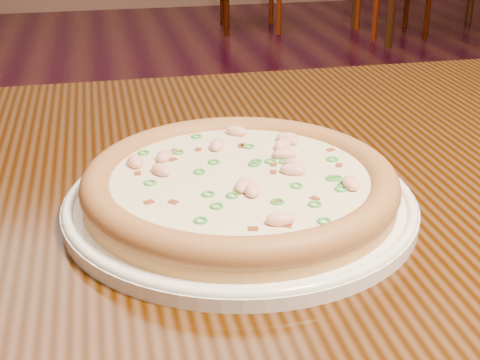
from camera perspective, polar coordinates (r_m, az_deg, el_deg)
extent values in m
cube|color=black|center=(0.71, 8.71, -1.15)|extent=(1.20, 0.80, 0.04)
cylinder|color=white|center=(0.62, 0.00, -2.01)|extent=(0.32, 0.32, 0.01)
torus|color=white|center=(0.62, 0.00, -1.51)|extent=(0.32, 0.32, 0.01)
cylinder|color=tan|center=(0.61, 0.00, -0.76)|extent=(0.29, 0.29, 0.02)
torus|color=#AE6E39|center=(0.61, 0.00, 0.00)|extent=(0.29, 0.29, 0.03)
cylinder|color=#F7DEBD|center=(0.61, 0.00, 0.21)|extent=(0.24, 0.24, 0.00)
ellipsoid|color=#F2B29E|center=(0.58, 0.29, -0.48)|extent=(0.02, 0.03, 0.01)
ellipsoid|color=#F2B29E|center=(0.63, -8.93, 1.54)|extent=(0.02, 0.03, 0.01)
ellipsoid|color=#F2B29E|center=(0.59, 9.44, -0.28)|extent=(0.01, 0.02, 0.01)
ellipsoid|color=#F2B29E|center=(0.64, -6.48, 2.06)|extent=(0.02, 0.03, 0.01)
ellipsoid|color=#F2B29E|center=(0.67, 3.65, 3.04)|extent=(0.03, 0.03, 0.01)
ellipsoid|color=#F2B29E|center=(0.68, 4.27, 3.50)|extent=(0.02, 0.03, 0.01)
ellipsoid|color=#F2B29E|center=(0.69, 4.11, 3.61)|extent=(0.03, 0.02, 0.01)
ellipsoid|color=#F2B29E|center=(0.57, 1.05, -0.84)|extent=(0.02, 0.03, 0.01)
ellipsoid|color=#F2B29E|center=(0.67, -1.97, 3.01)|extent=(0.02, 0.03, 0.01)
ellipsoid|color=#F2B29E|center=(0.61, -6.75, 0.86)|extent=(0.02, 0.03, 0.01)
ellipsoid|color=#F2B29E|center=(0.65, 3.82, 2.23)|extent=(0.03, 0.02, 0.01)
ellipsoid|color=#F2B29E|center=(0.62, 4.71, 1.31)|extent=(0.02, 0.03, 0.01)
ellipsoid|color=#F2B29E|center=(0.61, 4.53, 0.88)|extent=(0.03, 0.02, 0.01)
ellipsoid|color=#F2B29E|center=(0.52, 3.47, -3.38)|extent=(0.02, 0.02, 0.01)
ellipsoid|color=#F2B29E|center=(0.70, -0.29, 4.19)|extent=(0.03, 0.03, 0.01)
cube|color=maroon|center=(0.63, 8.44, 1.18)|extent=(0.01, 0.01, 0.00)
cube|color=maroon|center=(0.62, -8.73, 0.49)|extent=(0.01, 0.01, 0.00)
cube|color=maroon|center=(0.66, -5.55, 2.45)|extent=(0.01, 0.01, 0.00)
cube|color=maroon|center=(0.57, 6.39, -1.65)|extent=(0.01, 0.01, 0.00)
cube|color=maroon|center=(0.63, 2.89, 1.26)|extent=(0.01, 0.01, 0.00)
cube|color=maroon|center=(0.52, 1.12, -4.27)|extent=(0.01, 0.01, 0.00)
cube|color=maroon|center=(0.67, 7.74, 2.50)|extent=(0.01, 0.01, 0.00)
cube|color=maroon|center=(0.52, 4.00, -3.97)|extent=(0.01, 0.01, 0.00)
cube|color=maroon|center=(0.67, 0.23, 2.80)|extent=(0.01, 0.01, 0.00)
cube|color=maroon|center=(0.67, 0.17, 2.95)|extent=(0.01, 0.01, 0.00)
cube|color=maroon|center=(0.61, 2.86, 0.59)|extent=(0.01, 0.01, 0.00)
cube|color=maroon|center=(0.56, -7.77, -1.96)|extent=(0.01, 0.01, 0.00)
cube|color=maroon|center=(0.56, 3.10, -1.95)|extent=(0.01, 0.01, 0.00)
cube|color=maroon|center=(0.56, -5.71, -1.96)|extent=(0.01, 0.01, 0.00)
cube|color=maroon|center=(0.66, -3.58, 2.54)|extent=(0.01, 0.01, 0.00)
cube|color=maroon|center=(0.64, -5.76, 1.67)|extent=(0.01, 0.01, 0.00)
torus|color=green|center=(0.62, 4.49, 0.74)|extent=(0.02, 0.02, 0.00)
torus|color=green|center=(0.57, -2.73, -1.22)|extent=(0.01, 0.01, 0.00)
torus|color=green|center=(0.66, -5.29, 2.37)|extent=(0.02, 0.02, 0.00)
torus|color=green|center=(0.59, 8.62, -0.78)|extent=(0.01, 0.01, 0.00)
torus|color=green|center=(0.55, -2.00, -2.25)|extent=(0.02, 0.02, 0.00)
torus|color=green|center=(0.61, -3.49, 0.69)|extent=(0.02, 0.02, 0.00)
torus|color=green|center=(0.58, 0.51, -0.65)|extent=(0.02, 0.02, 0.00)
torus|color=green|center=(0.67, 0.75, 2.87)|extent=(0.02, 0.02, 0.00)
torus|color=green|center=(0.56, 3.21, -1.88)|extent=(0.02, 0.02, 0.00)
torus|color=green|center=(0.63, -2.24, 1.53)|extent=(0.02, 0.02, 0.00)
torus|color=green|center=(0.59, 4.84, -0.49)|extent=(0.02, 0.02, 0.00)
torus|color=green|center=(0.64, 3.86, 1.54)|extent=(0.02, 0.02, 0.00)
torus|color=green|center=(0.57, -0.66, -1.35)|extent=(0.02, 0.02, 0.00)
torus|color=green|center=(0.64, 2.60, 1.60)|extent=(0.02, 0.02, 0.00)
torus|color=green|center=(0.56, 6.40, -2.08)|extent=(0.02, 0.02, 0.00)
torus|color=green|center=(0.65, 7.88, 1.75)|extent=(0.02, 0.02, 0.00)
torus|color=green|center=(0.63, 1.37, 1.57)|extent=(0.02, 0.02, 0.00)
torus|color=green|center=(0.60, -7.69, -0.25)|extent=(0.02, 0.02, 0.00)
torus|color=green|center=(0.53, -3.38, -3.48)|extent=(0.02, 0.02, 0.00)
torus|color=green|center=(0.70, -3.74, 3.73)|extent=(0.02, 0.02, 0.00)
torus|color=green|center=(0.61, 7.82, 0.13)|extent=(0.01, 0.01, 0.00)
torus|color=green|center=(0.66, -8.23, 2.29)|extent=(0.02, 0.02, 0.00)
torus|color=green|center=(0.61, 8.21, 0.16)|extent=(0.02, 0.02, 0.00)
torus|color=green|center=(0.60, 8.85, -0.38)|extent=(0.02, 0.02, 0.00)
torus|color=green|center=(0.63, 1.21, 1.35)|extent=(0.01, 0.01, 0.00)
torus|color=green|center=(0.53, 7.20, -3.53)|extent=(0.02, 0.02, 0.00)
cylinder|color=#621907|center=(4.71, 3.37, 14.74)|extent=(0.04, 0.04, 0.41)
cylinder|color=#621907|center=(4.67, -1.15, 14.68)|extent=(0.04, 0.04, 0.41)
cylinder|color=#621907|center=(4.94, 10.11, 14.90)|extent=(0.04, 0.04, 0.41)
cylinder|color=#621907|center=(4.61, 11.53, 14.07)|extent=(0.04, 0.04, 0.41)
cylinder|color=#621907|center=(4.74, 15.75, 13.96)|extent=(0.04, 0.04, 0.41)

